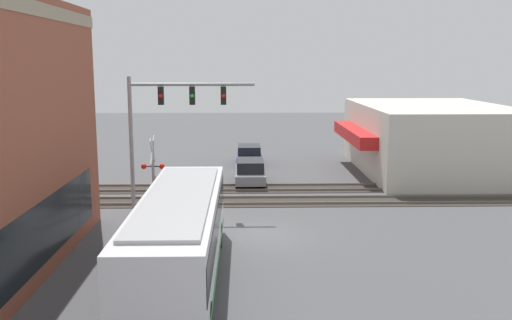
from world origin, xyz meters
TOP-DOWN VIEW (x-y plane):
  - ground_plane at (0.00, 0.00)m, footprint 120.00×120.00m
  - shop_building at (14.45, -12.13)m, footprint 13.97×10.57m
  - city_bus at (-5.25, 2.80)m, footprint 11.67×2.59m
  - traffic_signal_gantry at (4.48, 4.40)m, footprint 0.42×6.30m
  - crossing_signal at (4.22, 5.16)m, footprint 1.41×1.18m
  - rail_track_near at (6.00, 0.00)m, footprint 2.60×60.00m
  - rail_track_far at (9.20, 0.00)m, footprint 2.60×60.00m
  - parked_car_grey at (10.74, 0.20)m, footprint 4.53×1.82m
  - parked_car_blue at (17.28, 0.20)m, footprint 4.37×1.82m
  - pedestrian_at_crossing at (4.24, 5.01)m, footprint 0.34×0.34m

SIDE VIEW (x-z plane):
  - ground_plane at x=0.00m, z-range 0.00..0.00m
  - rail_track_near at x=6.00m, z-range -0.05..0.10m
  - rail_track_far at x=9.20m, z-range -0.05..0.10m
  - parked_car_blue at x=17.28m, z-range -0.05..1.39m
  - parked_car_grey at x=10.74m, z-range -0.06..1.45m
  - pedestrian_at_crossing at x=4.24m, z-range 0.02..1.83m
  - city_bus at x=-5.25m, z-range 0.16..3.23m
  - shop_building at x=14.45m, z-range 0.00..4.59m
  - crossing_signal at x=4.22m, z-range 0.39..4.20m
  - traffic_signal_gantry at x=4.48m, z-range 1.58..8.34m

